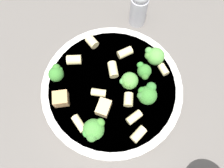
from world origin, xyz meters
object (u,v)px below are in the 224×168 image
(rigatoni_8, at_px, (136,116))
(rigatoni_9, at_px, (113,70))
(chicken_chunk_0, at_px, (61,99))
(pepper_shaker, at_px, (139,7))
(broccoli_floret_1, at_px, (154,55))
(pasta_bowl, at_px, (112,89))
(broccoli_floret_2, at_px, (56,73))
(rigatoni_0, at_px, (99,93))
(rigatoni_6, at_px, (128,100))
(rigatoni_7, at_px, (163,69))
(rigatoni_3, at_px, (125,53))
(rigatoni_5, at_px, (138,134))
(rigatoni_4, at_px, (74,60))
(broccoli_floret_5, at_px, (93,130))
(rigatoni_2, at_px, (92,42))
(broccoli_floret_3, at_px, (129,81))
(broccoli_floret_4, at_px, (144,71))
(rigatoni_1, at_px, (79,124))
(chicken_chunk_1, at_px, (104,108))
(broccoli_floret_0, at_px, (147,94))

(rigatoni_8, relative_size, rigatoni_9, 0.96)
(chicken_chunk_0, relative_size, pepper_shaker, 0.26)
(broccoli_floret_1, bearing_deg, chicken_chunk_0, 173.72)
(pasta_bowl, height_order, broccoli_floret_2, broccoli_floret_2)
(broccoli_floret_2, distance_m, rigatoni_0, 0.08)
(rigatoni_6, height_order, rigatoni_7, rigatoni_6)
(rigatoni_3, distance_m, chicken_chunk_0, 0.15)
(broccoli_floret_2, height_order, rigatoni_3, broccoli_floret_2)
(rigatoni_5, xyz_separation_m, rigatoni_8, (0.01, 0.03, -0.00))
(rigatoni_4, relative_size, rigatoni_6, 1.15)
(broccoli_floret_5, distance_m, rigatoni_8, 0.08)
(broccoli_floret_1, bearing_deg, broccoli_floret_2, 159.29)
(rigatoni_0, distance_m, chicken_chunk_0, 0.07)
(rigatoni_2, height_order, chicken_chunk_0, chicken_chunk_0)
(rigatoni_9, distance_m, chicken_chunk_0, 0.11)
(rigatoni_0, bearing_deg, pepper_shaker, 35.31)
(rigatoni_7, bearing_deg, broccoli_floret_2, 151.80)
(broccoli_floret_3, distance_m, chicken_chunk_0, 0.12)
(rigatoni_6, distance_m, rigatoni_7, 0.09)
(rigatoni_7, bearing_deg, broccoli_floret_3, 172.88)
(broccoli_floret_4, bearing_deg, rigatoni_3, 94.82)
(rigatoni_0, bearing_deg, broccoli_floret_5, -127.63)
(broccoli_floret_4, height_order, rigatoni_1, broccoli_floret_4)
(chicken_chunk_1, bearing_deg, pasta_bowl, 39.36)
(broccoli_floret_4, height_order, rigatoni_3, broccoli_floret_4)
(rigatoni_2, height_order, rigatoni_6, rigatoni_2)
(pepper_shaker, bearing_deg, broccoli_floret_4, -121.87)
(rigatoni_0, xyz_separation_m, chicken_chunk_0, (-0.06, 0.02, 0.00))
(rigatoni_7, xyz_separation_m, chicken_chunk_1, (-0.13, -0.00, 0.00))
(broccoli_floret_0, relative_size, broccoli_floret_4, 1.30)
(broccoli_floret_1, distance_m, rigatoni_1, 0.18)
(broccoli_floret_1, height_order, broccoli_floret_3, broccoli_floret_3)
(broccoli_floret_2, xyz_separation_m, chicken_chunk_1, (0.04, -0.10, -0.01))
(rigatoni_2, bearing_deg, rigatoni_3, -52.41)
(chicken_chunk_1, distance_m, pepper_shaker, 0.23)
(rigatoni_6, bearing_deg, rigatoni_7, 9.31)
(broccoli_floret_3, relative_size, rigatoni_8, 1.43)
(pasta_bowl, xyz_separation_m, broccoli_floret_2, (-0.07, 0.07, 0.04))
(rigatoni_1, bearing_deg, rigatoni_6, -5.80)
(rigatoni_9, height_order, chicken_chunk_0, chicken_chunk_0)
(rigatoni_2, xyz_separation_m, rigatoni_8, (-0.01, -0.17, -0.00))
(broccoli_floret_2, distance_m, rigatoni_3, 0.13)
(chicken_chunk_1, bearing_deg, rigatoni_5, -69.80)
(broccoli_floret_0, relative_size, rigatoni_1, 1.40)
(rigatoni_1, xyz_separation_m, rigatoni_2, (0.10, 0.13, 0.00))
(rigatoni_7, bearing_deg, rigatoni_4, 141.30)
(rigatoni_5, distance_m, rigatoni_7, 0.13)
(rigatoni_2, bearing_deg, rigatoni_4, -161.42)
(chicken_chunk_0, bearing_deg, rigatoni_3, 7.21)
(broccoli_floret_2, height_order, rigatoni_9, broccoli_floret_2)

